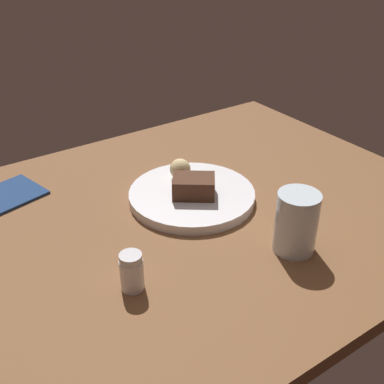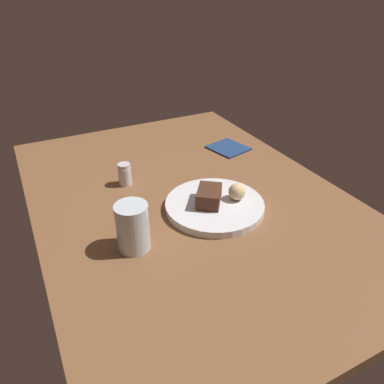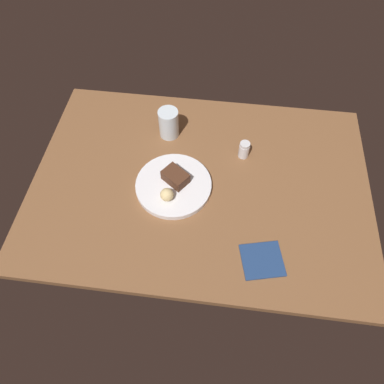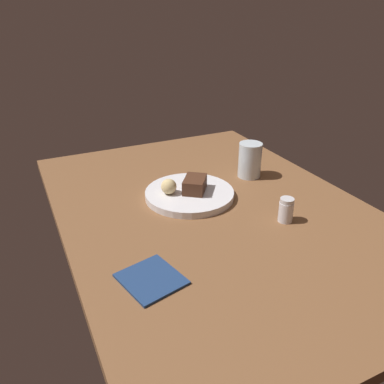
% 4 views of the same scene
% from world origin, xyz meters
% --- Properties ---
extents(dining_table, '(1.20, 0.84, 0.03)m').
position_xyz_m(dining_table, '(0.00, 0.00, 0.01)').
color(dining_table, brown).
rests_on(dining_table, ground).
extents(dessert_plate, '(0.27, 0.27, 0.02)m').
position_xyz_m(dessert_plate, '(-0.09, -0.03, 0.04)').
color(dessert_plate, silver).
rests_on(dessert_plate, dining_table).
extents(chocolate_cake_slice, '(0.11, 0.10, 0.04)m').
position_xyz_m(chocolate_cake_slice, '(-0.09, -0.02, 0.07)').
color(chocolate_cake_slice, '#472819').
rests_on(chocolate_cake_slice, dessert_plate).
extents(bread_roll, '(0.05, 0.05, 0.05)m').
position_xyz_m(bread_roll, '(-0.10, -0.10, 0.07)').
color(bread_roll, '#DBC184').
rests_on(bread_roll, dessert_plate).
extents(salt_shaker, '(0.04, 0.04, 0.07)m').
position_xyz_m(salt_shaker, '(0.15, 0.14, 0.06)').
color(salt_shaker, silver).
rests_on(salt_shaker, dining_table).
extents(water_glass, '(0.08, 0.08, 0.12)m').
position_xyz_m(water_glass, '(-0.15, 0.21, 0.09)').
color(water_glass, silver).
rests_on(water_glass, dining_table).
extents(folded_napkin, '(0.15, 0.14, 0.01)m').
position_xyz_m(folded_napkin, '(0.22, -0.27, 0.03)').
color(folded_napkin, navy).
rests_on(folded_napkin, dining_table).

